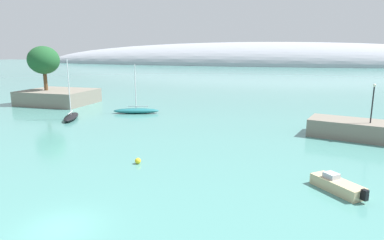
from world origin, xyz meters
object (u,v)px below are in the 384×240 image
(motorboat_sand_foreground, at_px, (337,185))
(sailboat_black_near_shore, at_px, (71,116))
(tree_clump_shore, at_px, (44,60))
(harbor_lamp_post, at_px, (373,99))
(sailboat_teal_mid_mooring, at_px, (136,110))
(mooring_buoy_yellow, at_px, (138,161))

(motorboat_sand_foreground, bearing_deg, sailboat_black_near_shore, 22.64)
(tree_clump_shore, distance_m, motorboat_sand_foreground, 59.27)
(harbor_lamp_post, bearing_deg, motorboat_sand_foreground, -107.92)
(sailboat_black_near_shore, bearing_deg, sailboat_teal_mid_mooring, -69.03)
(motorboat_sand_foreground, bearing_deg, tree_clump_shore, 18.28)
(mooring_buoy_yellow, distance_m, harbor_lamp_post, 28.21)
(motorboat_sand_foreground, relative_size, mooring_buoy_yellow, 7.16)
(sailboat_black_near_shore, relative_size, motorboat_sand_foreground, 2.27)
(mooring_buoy_yellow, bearing_deg, motorboat_sand_foreground, -4.54)
(mooring_buoy_yellow, bearing_deg, sailboat_black_near_shore, 140.00)
(mooring_buoy_yellow, xyz_separation_m, harbor_lamp_post, (23.06, 15.54, 4.75))
(sailboat_black_near_shore, xyz_separation_m, harbor_lamp_post, (42.28, -0.59, 4.56))
(sailboat_teal_mid_mooring, bearing_deg, mooring_buoy_yellow, 98.30)
(tree_clump_shore, relative_size, sailboat_black_near_shore, 0.93)
(motorboat_sand_foreground, height_order, harbor_lamp_post, harbor_lamp_post)
(tree_clump_shore, height_order, mooring_buoy_yellow, tree_clump_shore)
(tree_clump_shore, height_order, motorboat_sand_foreground, tree_clump_shore)
(sailboat_teal_mid_mooring, height_order, mooring_buoy_yellow, sailboat_teal_mid_mooring)
(sailboat_teal_mid_mooring, distance_m, harbor_lamp_post, 35.96)
(motorboat_sand_foreground, distance_m, harbor_lamp_post, 18.38)
(harbor_lamp_post, bearing_deg, tree_clump_shore, 167.74)
(motorboat_sand_foreground, bearing_deg, mooring_buoy_yellow, 43.56)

